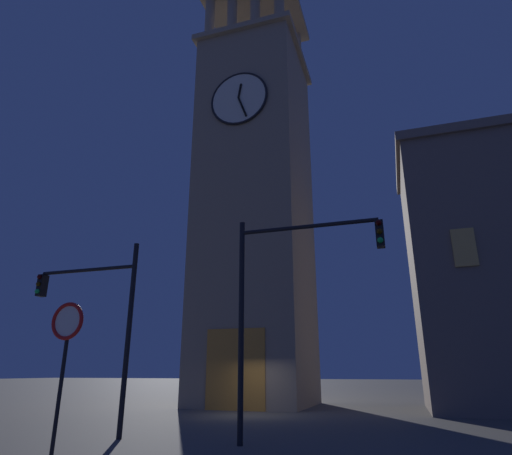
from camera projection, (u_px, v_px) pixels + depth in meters
name	position (u px, v px, depth m)	size (l,w,h in m)	color
ground_plane	(250.00, 415.00, 19.18)	(200.00, 200.00, 0.00)	#56544F
clocktower	(256.00, 201.00, 28.43)	(6.93, 7.45, 31.26)	gray
traffic_signal_near	(285.00, 285.00, 12.19)	(4.21, 0.41, 6.18)	black
traffic_signal_mid	(98.00, 309.00, 13.91)	(3.84, 0.41, 5.85)	black
no_horn_sign	(66.00, 336.00, 8.87)	(0.78, 0.14, 3.23)	black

